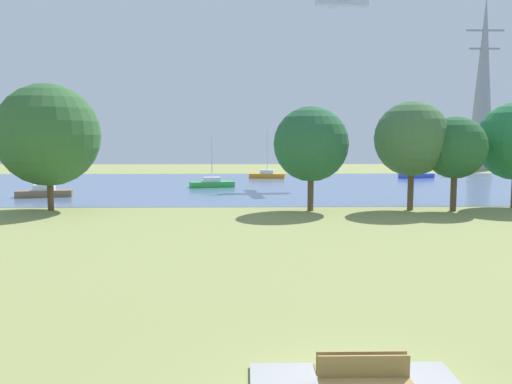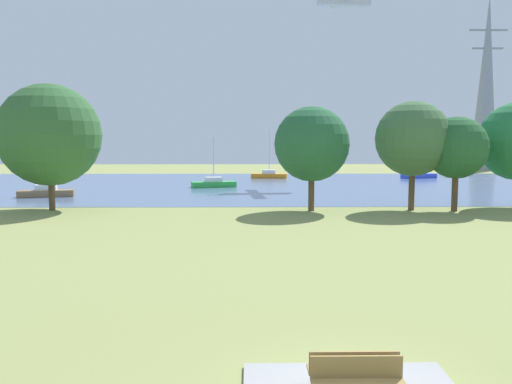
{
  "view_description": "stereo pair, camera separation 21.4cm",
  "coord_description": "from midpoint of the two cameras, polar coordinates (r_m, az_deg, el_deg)",
  "views": [
    {
      "loc": [
        -2.29,
        -9.78,
        5.15
      ],
      "look_at": [
        -1.68,
        20.69,
        2.11
      ],
      "focal_mm": 36.56,
      "sensor_mm": 36.0,
      "label": 1
    },
    {
      "loc": [
        -2.08,
        -9.79,
        5.15
      ],
      "look_at": [
        -1.68,
        20.69,
        2.11
      ],
      "focal_mm": 36.56,
      "sensor_mm": 36.0,
      "label": 2
    }
  ],
  "objects": [
    {
      "name": "ground_plane",
      "position": [
        32.27,
        3.14,
        -3.49
      ],
      "size": [
        160.0,
        160.0,
        0.0
      ],
      "primitive_type": "plane",
      "color": "#8C9351"
    },
    {
      "name": "bench_facing_water",
      "position": [
        11.3,
        11.06,
        -18.87
      ],
      "size": [
        1.8,
        0.48,
        0.89
      ],
      "color": "#A8A684",
      "rests_on": "concrete_pad"
    },
    {
      "name": "water_surface",
      "position": [
        60.05,
        1.33,
        0.79
      ],
      "size": [
        140.0,
        40.0,
        0.02
      ],
      "primitive_type": "cube",
      "color": "slate",
      "rests_on": "ground"
    },
    {
      "name": "sailboat_orange",
      "position": [
        70.75,
        1.55,
        1.89
      ],
      "size": [
        4.97,
        2.19,
        6.54
      ],
      "color": "orange",
      "rests_on": "water_surface"
    },
    {
      "name": "sailboat_blue",
      "position": [
        74.06,
        17.46,
        1.8
      ],
      "size": [
        5.03,
        2.89,
        6.65
      ],
      "color": "blue",
      "rests_on": "water_surface"
    },
    {
      "name": "sailboat_brown",
      "position": [
        51.03,
        -21.86,
        0.02
      ],
      "size": [
        5.01,
        2.54,
        7.5
      ],
      "color": "brown",
      "rests_on": "water_surface"
    },
    {
      "name": "sailboat_green",
      "position": [
        57.21,
        -4.54,
        0.96
      ],
      "size": [
        5.02,
        2.69,
        5.47
      ],
      "color": "green",
      "rests_on": "water_surface"
    },
    {
      "name": "tree_west_near",
      "position": [
        40.91,
        -21.53,
        5.82
      ],
      "size": [
        7.42,
        7.42,
        9.23
      ],
      "color": "brown",
      "rests_on": "ground"
    },
    {
      "name": "tree_west_far",
      "position": [
        38.03,
        6.29,
        5.23
      ],
      "size": [
        5.44,
        5.44,
        7.59
      ],
      "color": "brown",
      "rests_on": "ground"
    },
    {
      "name": "tree_east_far",
      "position": [
        39.88,
        16.96,
        5.59
      ],
      "size": [
        5.47,
        5.47,
        7.99
      ],
      "color": "brown",
      "rests_on": "ground"
    },
    {
      "name": "tree_mid_shore",
      "position": [
        40.3,
        21.22,
        4.52
      ],
      "size": [
        4.48,
        4.48,
        6.85
      ],
      "color": "brown",
      "rests_on": "ground"
    },
    {
      "name": "electricity_pylon",
      "position": [
        98.06,
        23.94,
        10.81
      ],
      "size": [
        6.4,
        4.4,
        29.38
      ],
      "color": "gray",
      "rests_on": "ground"
    },
    {
      "name": "light_aircraft",
      "position": [
        67.39,
        9.67,
        19.97
      ],
      "size": [
        6.48,
        8.47,
        2.1
      ],
      "color": "silver"
    }
  ]
}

